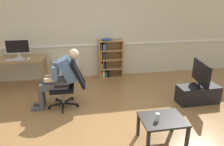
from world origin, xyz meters
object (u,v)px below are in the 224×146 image
object	(u,v)px
imac_monitor	(18,47)
bookshelf	(109,59)
coffee_table	(162,122)
drinking_glass	(157,117)
radiator	(67,69)
computer_desk	(17,62)
computer_mouse	(29,58)
keyboard	(16,60)
tv_screen	(201,74)
person_seated	(60,77)
office_chair	(69,82)
tv_stand	(198,94)

from	to	relation	value
imac_monitor	bookshelf	distance (m)	2.35
coffee_table	drinking_glass	size ratio (longest dim) A/B	5.43
bookshelf	radiator	xyz separation A→B (m)	(-1.18, 0.10, -0.25)
computer_desk	imac_monitor	xyz separation A→B (m)	(0.06, 0.08, 0.36)
imac_monitor	computer_mouse	world-z (taller)	imac_monitor
coffee_table	keyboard	bearing A→B (deg)	136.04
computer_desk	bookshelf	xyz separation A→B (m)	(2.35, 0.29, -0.13)
tv_screen	computer_desk	bearing A→B (deg)	78.11
imac_monitor	computer_mouse	bearing A→B (deg)	-37.29
keyboard	imac_monitor	bearing A→B (deg)	82.92
computer_desk	imac_monitor	bearing A→B (deg)	54.22
person_seated	coffee_table	xyz separation A→B (m)	(1.57, -1.47, -0.29)
keyboard	office_chair	size ratio (longest dim) A/B	0.43
imac_monitor	office_chair	bearing A→B (deg)	-46.82
computer_desk	keyboard	distance (m)	0.18
radiator	person_seated	xyz separation A→B (m)	(-0.07, -1.61, 0.38)
keyboard	tv_stand	bearing A→B (deg)	-19.92
tv_stand	tv_screen	size ratio (longest dim) A/B	1.14
imac_monitor	tv_screen	xyz separation A→B (m)	(3.92, -1.65, -0.36)
office_chair	coffee_table	bearing A→B (deg)	45.14
tv_screen	drinking_glass	bearing A→B (deg)	138.94
office_chair	computer_mouse	bearing A→B (deg)	-137.38
tv_screen	drinking_glass	size ratio (longest dim) A/B	6.39
imac_monitor	bookshelf	world-z (taller)	imac_monitor
person_seated	computer_mouse	bearing A→B (deg)	-142.96
keyboard	person_seated	xyz separation A→B (m)	(1.07, -1.08, -0.12)
keyboard	person_seated	distance (m)	1.52
office_chair	person_seated	xyz separation A→B (m)	(-0.18, 0.00, 0.13)
keyboard	drinking_glass	xyz separation A→B (m)	(2.53, -2.59, -0.28)
person_seated	coffee_table	distance (m)	2.17
computer_desk	bookshelf	distance (m)	2.37
office_chair	coffee_table	world-z (taller)	office_chair
computer_mouse	coffee_table	xyz separation A→B (m)	(2.35, -2.56, -0.41)
computer_mouse	tv_screen	world-z (taller)	tv_screen
office_chair	drinking_glass	xyz separation A→B (m)	(1.28, -1.50, -0.04)
imac_monitor	coffee_table	xyz separation A→B (m)	(2.61, -2.76, -0.65)
person_seated	tv_screen	size ratio (longest dim) A/B	1.56
bookshelf	person_seated	size ratio (longest dim) A/B	0.92
keyboard	drinking_glass	size ratio (longest dim) A/B	3.43
tv_stand	tv_screen	distance (m)	0.47
office_chair	tv_stand	bearing A→B (deg)	84.21
office_chair	drinking_glass	distance (m)	1.98
drinking_glass	coffee_table	bearing A→B (deg)	22.29
radiator	office_chair	bearing A→B (deg)	-86.07
tv_screen	coffee_table	size ratio (longest dim) A/B	1.18
person_seated	tv_stand	xyz separation A→B (m)	(2.87, -0.35, -0.46)
tv_stand	person_seated	bearing A→B (deg)	173.01
office_chair	tv_screen	bearing A→B (deg)	84.21
person_seated	drinking_glass	xyz separation A→B (m)	(1.46, -1.51, -0.16)
computer_desk	drinking_glass	distance (m)	3.74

